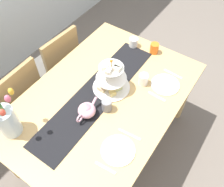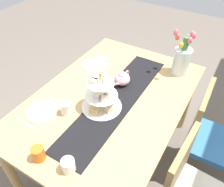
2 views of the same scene
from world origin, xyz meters
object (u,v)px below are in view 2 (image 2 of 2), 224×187
at_px(tulip_vase, 182,59).
at_px(fork_left, 103,58).
at_px(dinner_plate_left, 95,65).
at_px(mug_orange, 38,154).
at_px(tiered_cake_stand, 101,98).
at_px(mug_white_text, 66,108).
at_px(chair_left, 210,135).
at_px(mug_grey, 105,84).
at_px(teapot, 122,78).
at_px(cream_jug, 68,165).
at_px(fork_right, 55,100).
at_px(dinner_plate_right, 42,111).
at_px(dining_table, 110,107).
at_px(knife_right, 27,125).
at_px(knife_left, 86,73).

xyz_separation_m(tulip_vase, fork_left, (0.15, -0.70, -0.14)).
relative_size(dinner_plate_left, mug_orange, 2.42).
height_order(tiered_cake_stand, mug_white_text, tiered_cake_stand).
relative_size(chair_left, fork_left, 6.07).
relative_size(dinner_plate_left, mug_grey, 2.42).
bearing_deg(mug_orange, fork_left, -166.83).
distance_m(teapot, cream_jug, 0.85).
height_order(teapot, fork_right, teapot).
relative_size(dinner_plate_right, fork_right, 1.53).
relative_size(chair_left, tulip_vase, 2.21).
height_order(cream_jug, mug_grey, mug_grey).
relative_size(cream_jug, mug_grey, 0.89).
bearing_deg(tiered_cake_stand, dinner_plate_left, -140.78).
height_order(dining_table, cream_jug, cream_jug).
relative_size(tulip_vase, cream_jug, 4.85).
bearing_deg(tulip_vase, mug_white_text, -31.05).
bearing_deg(knife_right, knife_left, 180.00).
distance_m(tiered_cake_stand, mug_white_text, 0.27).
height_order(dinner_plate_left, mug_orange, mug_orange).
height_order(dinner_plate_right, fork_right, dinner_plate_right).
height_order(fork_left, mug_grey, mug_grey).
distance_m(cream_jug, mug_grey, 0.75).
relative_size(tiered_cake_stand, fork_right, 2.03).
bearing_deg(mug_orange, tulip_vase, 161.14).
bearing_deg(tiered_cake_stand, dinner_plate_right, -52.55).
bearing_deg(mug_white_text, knife_left, -160.90).
distance_m(knife_right, mug_grey, 0.66).
height_order(cream_jug, mug_orange, mug_orange).
height_order(fork_left, knife_right, same).
relative_size(teapot, cream_jug, 2.80).
height_order(tulip_vase, fork_right, tulip_vase).
relative_size(knife_right, mug_orange, 1.79).
xyz_separation_m(tiered_cake_stand, mug_orange, (0.56, -0.08, -0.05)).
distance_m(chair_left, mug_grey, 0.94).
bearing_deg(fork_left, tiered_cake_stand, 31.34).
xyz_separation_m(cream_jug, fork_right, (-0.41, -0.46, -0.04)).
distance_m(teapot, mug_white_text, 0.53).
bearing_deg(chair_left, knife_left, -83.68).
height_order(tiered_cake_stand, dinner_plate_left, tiered_cake_stand).
distance_m(chair_left, tulip_vase, 0.67).
xyz_separation_m(dinner_plate_right, fork_right, (-0.14, 0.00, -0.00)).
distance_m(teapot, dinner_plate_left, 0.37).
relative_size(dining_table, chair_left, 1.76).
xyz_separation_m(fork_right, mug_white_text, (0.06, 0.16, 0.04)).
xyz_separation_m(teapot, dinner_plate_right, (0.58, -0.35, -0.05)).
bearing_deg(chair_left, fork_left, -98.47).
bearing_deg(tiered_cake_stand, mug_grey, -154.56).
bearing_deg(fork_right, knife_left, 180.00).
bearing_deg(dining_table, dinner_plate_left, -131.21).
distance_m(tiered_cake_stand, dinner_plate_right, 0.45).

